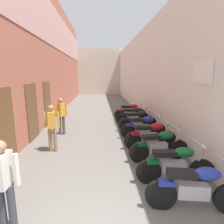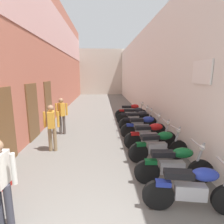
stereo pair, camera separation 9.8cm
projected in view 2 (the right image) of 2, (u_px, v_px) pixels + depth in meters
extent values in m
plane|color=#66635E|center=(101.00, 117.00, 11.20)|extent=(38.37, 38.37, 0.00)
cube|color=#B76651|center=(57.00, 57.00, 12.26)|extent=(0.40, 22.37, 7.41)
cube|color=brown|center=(4.00, 127.00, 5.17)|extent=(0.06, 1.10, 2.20)
cube|color=brown|center=(33.00, 112.00, 7.33)|extent=(0.06, 1.10, 2.20)
cube|color=brown|center=(48.00, 103.00, 9.48)|extent=(0.06, 1.10, 2.20)
cube|color=#DBA39E|center=(59.00, 30.00, 11.95)|extent=(0.04, 22.37, 2.37)
cube|color=silver|center=(142.00, 73.00, 12.78)|extent=(0.40, 22.37, 5.31)
cube|color=white|center=(202.00, 72.00, 4.77)|extent=(0.04, 0.90, 0.60)
cube|color=beige|center=(101.00, 72.00, 24.51)|extent=(8.36, 2.00, 5.70)
cylinder|color=black|center=(158.00, 195.00, 3.50)|extent=(0.61, 0.18, 0.60)
cube|color=#9E9EA3|center=(190.00, 192.00, 3.42)|extent=(0.59, 0.29, 0.28)
ellipsoid|color=navy|center=(205.00, 174.00, 3.32)|extent=(0.52, 0.33, 0.24)
cube|color=black|center=(179.00, 174.00, 3.38)|extent=(0.55, 0.30, 0.12)
cube|color=navy|center=(163.00, 183.00, 3.44)|extent=(0.30, 0.18, 0.10)
cylinder|color=black|center=(200.00, 172.00, 4.34)|extent=(0.60, 0.11, 0.60)
cylinder|color=black|center=(147.00, 172.00, 4.34)|extent=(0.60, 0.11, 0.60)
cube|color=#9E9EA3|center=(172.00, 167.00, 4.32)|extent=(0.57, 0.23, 0.28)
ellipsoid|color=#0F5123|center=(183.00, 153.00, 4.24)|extent=(0.49, 0.29, 0.24)
cube|color=black|center=(163.00, 154.00, 4.25)|extent=(0.53, 0.25, 0.12)
cylinder|color=#9E9EA3|center=(199.00, 158.00, 4.27)|extent=(0.25, 0.07, 0.77)
cylinder|color=#9E9EA3|center=(197.00, 144.00, 4.20)|extent=(0.07, 0.58, 0.04)
sphere|color=silver|center=(202.00, 148.00, 4.22)|extent=(0.14, 0.14, 0.14)
cube|color=#0F5123|center=(151.00, 162.00, 4.29)|extent=(0.29, 0.16, 0.10)
cylinder|color=black|center=(178.00, 150.00, 5.62)|extent=(0.61, 0.15, 0.60)
cylinder|color=black|center=(138.00, 153.00, 5.40)|extent=(0.61, 0.15, 0.60)
cube|color=#9E9EA3|center=(157.00, 148.00, 5.48)|extent=(0.58, 0.27, 0.28)
ellipsoid|color=#0F5123|center=(165.00, 136.00, 5.44)|extent=(0.51, 0.32, 0.24)
cube|color=black|center=(150.00, 137.00, 5.37)|extent=(0.54, 0.28, 0.12)
cylinder|color=#9E9EA3|center=(176.00, 139.00, 5.53)|extent=(0.25, 0.09, 0.77)
cylinder|color=#9E9EA3|center=(175.00, 128.00, 5.45)|extent=(0.11, 0.58, 0.04)
sphere|color=silver|center=(178.00, 131.00, 5.49)|extent=(0.14, 0.14, 0.14)
cube|color=#0F5123|center=(141.00, 144.00, 5.36)|extent=(0.29, 0.17, 0.10)
cylinder|color=black|center=(167.00, 140.00, 6.49)|extent=(0.60, 0.11, 0.60)
cylinder|color=black|center=(132.00, 141.00, 6.36)|extent=(0.60, 0.11, 0.60)
cube|color=#9E9EA3|center=(149.00, 137.00, 6.40)|extent=(0.57, 0.23, 0.28)
ellipsoid|color=#AD1414|center=(156.00, 127.00, 6.35)|extent=(0.49, 0.28, 0.24)
cube|color=black|center=(143.00, 128.00, 6.31)|extent=(0.53, 0.25, 0.12)
cylinder|color=#9E9EA3|center=(166.00, 130.00, 6.42)|extent=(0.25, 0.07, 0.77)
cylinder|color=#9E9EA3|center=(165.00, 120.00, 6.34)|extent=(0.07, 0.58, 0.04)
sphere|color=silver|center=(168.00, 123.00, 6.37)|extent=(0.14, 0.14, 0.14)
cube|color=#AD1414|center=(135.00, 134.00, 6.32)|extent=(0.29, 0.15, 0.10)
cylinder|color=black|center=(159.00, 131.00, 7.52)|extent=(0.60, 0.09, 0.60)
cylinder|color=black|center=(128.00, 131.00, 7.47)|extent=(0.60, 0.09, 0.60)
cube|color=#9E9EA3|center=(142.00, 128.00, 7.47)|extent=(0.56, 0.21, 0.28)
ellipsoid|color=navy|center=(148.00, 119.00, 7.40)|extent=(0.48, 0.27, 0.24)
cube|color=black|center=(137.00, 120.00, 7.39)|extent=(0.52, 0.23, 0.12)
cylinder|color=#9E9EA3|center=(157.00, 122.00, 7.44)|extent=(0.25, 0.06, 0.77)
cylinder|color=#9E9EA3|center=(156.00, 114.00, 7.37)|extent=(0.04, 0.58, 0.04)
sphere|color=silver|center=(159.00, 116.00, 7.40)|extent=(0.14, 0.14, 0.14)
cube|color=navy|center=(130.00, 125.00, 7.42)|extent=(0.28, 0.14, 0.10)
cylinder|color=black|center=(151.00, 123.00, 8.69)|extent=(0.61, 0.17, 0.60)
cylinder|color=black|center=(125.00, 125.00, 8.43)|extent=(0.61, 0.17, 0.60)
cube|color=#9E9EA3|center=(137.00, 121.00, 8.53)|extent=(0.58, 0.29, 0.28)
ellipsoid|color=black|center=(142.00, 114.00, 8.50)|extent=(0.51, 0.33, 0.24)
cube|color=black|center=(132.00, 114.00, 8.41)|extent=(0.55, 0.30, 0.12)
cylinder|color=#9E9EA3|center=(150.00, 116.00, 8.61)|extent=(0.25, 0.10, 0.77)
cylinder|color=#9E9EA3|center=(148.00, 109.00, 8.52)|extent=(0.13, 0.58, 0.04)
sphere|color=silver|center=(151.00, 111.00, 8.57)|extent=(0.14, 0.14, 0.14)
cube|color=black|center=(127.00, 119.00, 8.39)|extent=(0.30, 0.18, 0.10)
cylinder|color=black|center=(147.00, 120.00, 9.40)|extent=(0.61, 0.17, 0.60)
cylinder|color=black|center=(122.00, 119.00, 9.51)|extent=(0.61, 0.17, 0.60)
cube|color=#9E9EA3|center=(134.00, 117.00, 9.44)|extent=(0.58, 0.28, 0.28)
ellipsoid|color=black|center=(138.00, 110.00, 9.34)|extent=(0.51, 0.33, 0.24)
cube|color=black|center=(129.00, 110.00, 9.39)|extent=(0.55, 0.30, 0.12)
cylinder|color=#9E9EA3|center=(146.00, 113.00, 9.33)|extent=(0.25, 0.10, 0.77)
cylinder|color=#9E9EA3|center=(145.00, 106.00, 9.27)|extent=(0.12, 0.58, 0.04)
sphere|color=silver|center=(147.00, 108.00, 9.28)|extent=(0.14, 0.14, 0.14)
cube|color=black|center=(124.00, 114.00, 9.46)|extent=(0.30, 0.18, 0.10)
cylinder|color=black|center=(142.00, 115.00, 10.52)|extent=(0.60, 0.09, 0.60)
cylinder|color=black|center=(120.00, 115.00, 10.47)|extent=(0.60, 0.09, 0.60)
cube|color=#9E9EA3|center=(130.00, 113.00, 10.47)|extent=(0.56, 0.20, 0.28)
ellipsoid|color=#AD1414|center=(135.00, 106.00, 10.41)|extent=(0.48, 0.26, 0.24)
cube|color=black|center=(127.00, 107.00, 10.39)|extent=(0.52, 0.22, 0.12)
cylinder|color=#9E9EA3|center=(141.00, 109.00, 10.45)|extent=(0.25, 0.06, 0.77)
cylinder|color=#9E9EA3|center=(140.00, 103.00, 10.38)|extent=(0.04, 0.58, 0.04)
sphere|color=silver|center=(142.00, 104.00, 10.40)|extent=(0.14, 0.14, 0.14)
cube|color=#AD1414|center=(122.00, 110.00, 10.42)|extent=(0.28, 0.14, 0.10)
cylinder|color=#383842|center=(9.00, 207.00, 3.03)|extent=(0.12, 0.12, 0.82)
cylinder|color=beige|center=(14.00, 169.00, 2.90)|extent=(0.08, 0.08, 0.52)
cylinder|color=#8C7251|center=(50.00, 139.00, 6.22)|extent=(0.12, 0.12, 0.82)
cylinder|color=#8C7251|center=(55.00, 139.00, 6.22)|extent=(0.12, 0.12, 0.82)
cube|color=gold|center=(51.00, 119.00, 6.09)|extent=(0.25, 0.36, 0.54)
sphere|color=#997051|center=(51.00, 108.00, 6.01)|extent=(0.20, 0.20, 0.20)
cylinder|color=gold|center=(44.00, 120.00, 6.07)|extent=(0.08, 0.08, 0.52)
cylinder|color=gold|center=(58.00, 119.00, 6.10)|extent=(0.08, 0.08, 0.52)
cylinder|color=#564C47|center=(60.00, 125.00, 7.98)|extent=(0.12, 0.12, 0.82)
cylinder|color=#564C47|center=(64.00, 125.00, 7.99)|extent=(0.12, 0.12, 0.82)
cube|color=gold|center=(61.00, 109.00, 7.85)|extent=(0.36, 0.39, 0.54)
sphere|color=#997051|center=(61.00, 100.00, 7.78)|extent=(0.20, 0.20, 0.20)
cylinder|color=gold|center=(56.00, 109.00, 7.84)|extent=(0.08, 0.08, 0.52)
cylinder|color=gold|center=(67.00, 109.00, 7.86)|extent=(0.08, 0.08, 0.52)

